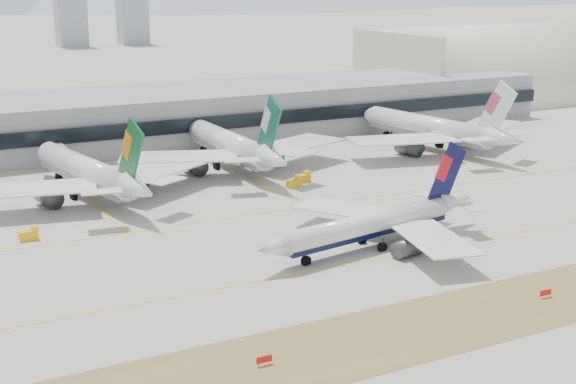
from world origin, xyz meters
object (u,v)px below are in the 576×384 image
taxiing_airliner (376,224)px  widebody_eva (90,173)px  terminal (128,118)px  hangar (484,99)px  widebody_cathay (231,146)px  widebody_china_air (433,129)px

taxiing_airliner → widebody_eva: bearing=-66.1°
terminal → hangar: hangar is taller
widebody_eva → widebody_cathay: 41.38m
terminal → hangar: 156.05m
terminal → widebody_cathay: bearing=-72.4°
taxiing_airliner → terminal: taxiing_airliner is taller
terminal → hangar: bearing=7.4°
widebody_eva → widebody_cathay: widebody_cathay is taller
widebody_china_air → terminal: (-74.65, 49.96, 1.45)m
taxiing_airliner → widebody_china_air: 89.14m
widebody_china_air → hangar: hangar is taller
widebody_cathay → widebody_china_air: bearing=-95.6°
taxiing_airliner → widebody_china_air: bearing=-143.7°
widebody_eva → widebody_cathay: size_ratio=0.94×
taxiing_airliner → hangar: 195.33m
widebody_cathay → taxiing_airliner: bearing=178.4°
widebody_cathay → terminal: bearing=17.3°
widebody_eva → terminal: 61.57m
taxiing_airliner → terminal: bearing=-93.2°
taxiing_airliner → terminal: 114.63m
widebody_china_air → hangar: bearing=-57.0°
widebody_cathay → hangar: (140.48, 64.50, -5.86)m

